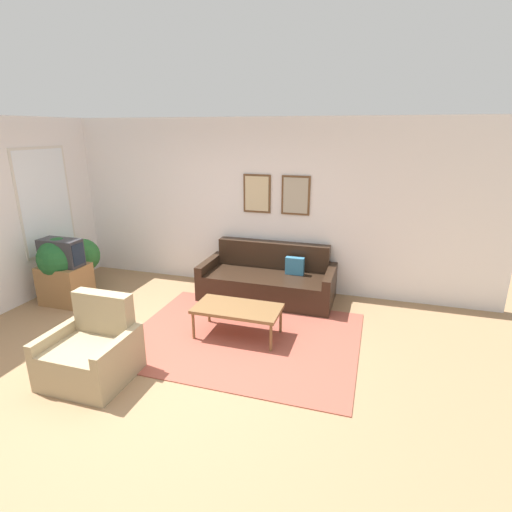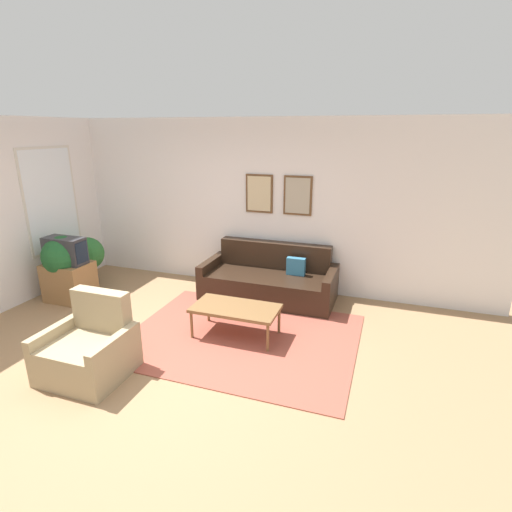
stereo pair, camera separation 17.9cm
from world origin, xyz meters
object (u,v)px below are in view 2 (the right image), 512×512
Objects in this scene: coffee_table at (236,309)px; potted_plant_tall at (64,259)px; tv at (65,251)px; armchair at (89,350)px; couch at (270,280)px.

coffee_table is 2.90m from potted_plant_tall.
tv is (-2.82, 0.23, 0.42)m from coffee_table.
tv is 2.29m from armchair.
tv is 0.61× the size of potted_plant_tall.
coffee_table is 1.26× the size of armchair.
tv reaches higher than armchair.
armchair is (-1.20, -2.59, 0.00)m from couch.
coffee_table is at bearing -4.54° from potted_plant_tall.
tv is 0.14m from potted_plant_tall.
armchair is at bearing -41.25° from potted_plant_tall.
couch is at bearing 20.88° from tv.
potted_plant_tall is (-0.05, 0.00, -0.13)m from tv.
coffee_table is 1.73m from armchair.
couch is at bearing 88.40° from coffee_table.
coffee_table is at bearing -91.60° from couch.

